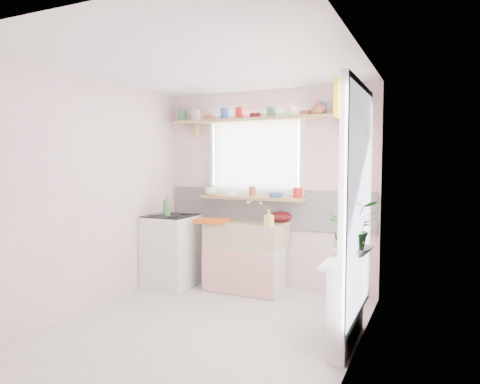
% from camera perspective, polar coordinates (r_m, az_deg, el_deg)
% --- Properties ---
extents(room, '(3.20, 3.20, 3.20)m').
position_cam_1_polar(room, '(4.55, 7.92, 1.20)').
color(room, white).
rests_on(room, ground).
extents(sink_unit, '(0.95, 0.65, 1.11)m').
position_cam_1_polar(sink_unit, '(5.37, 0.83, -8.46)').
color(sink_unit, white).
rests_on(sink_unit, ground).
extents(cooker, '(0.58, 0.58, 0.93)m').
position_cam_1_polar(cooker, '(5.61, -9.17, -7.67)').
color(cooker, white).
rests_on(cooker, ground).
extents(radiator_ledge, '(0.22, 0.95, 0.78)m').
position_cam_1_polar(radiator_ledge, '(3.94, 14.01, -13.74)').
color(radiator_ledge, white).
rests_on(radiator_ledge, ground).
extents(windowsill, '(1.40, 0.22, 0.04)m').
position_cam_1_polar(windowsill, '(5.43, 1.65, -0.75)').
color(windowsill, tan).
rests_on(windowsill, room).
extents(pine_shelf, '(2.52, 0.24, 0.04)m').
position_cam_1_polar(pine_shelf, '(5.37, 3.12, 9.66)').
color(pine_shelf, tan).
rests_on(pine_shelf, room).
extents(shelf_crockery, '(2.47, 0.11, 0.12)m').
position_cam_1_polar(shelf_crockery, '(5.40, 2.69, 10.42)').
color(shelf_crockery, '#3F7F4C').
rests_on(shelf_crockery, pine_shelf).
extents(sill_crockery, '(1.35, 0.11, 0.12)m').
position_cam_1_polar(sill_crockery, '(5.43, 1.65, 0.05)').
color(sill_crockery, '#3F7F4C').
rests_on(sill_crockery, windowsill).
extents(dish_tray, '(0.45, 0.37, 0.04)m').
position_cam_1_polar(dish_tray, '(5.29, -3.74, -3.84)').
color(dish_tray, '#D45412').
rests_on(dish_tray, sink_unit).
extents(colander, '(0.34, 0.34, 0.13)m').
position_cam_1_polar(colander, '(5.34, 5.43, -3.27)').
color(colander, '#500D12').
rests_on(colander, sink_unit).
extents(jade_plant, '(0.53, 0.49, 0.50)m').
position_cam_1_polar(jade_plant, '(3.86, 14.83, -4.55)').
color(jade_plant, '#2C6F2D').
rests_on(jade_plant, radiator_ledge).
extents(fruit_bowl, '(0.39, 0.39, 0.08)m').
position_cam_1_polar(fruit_bowl, '(3.89, 14.77, -7.60)').
color(fruit_bowl, silver).
rests_on(fruit_bowl, radiator_ledge).
extents(herb_pot, '(0.13, 0.10, 0.23)m').
position_cam_1_polar(herb_pot, '(3.43, 13.38, -7.91)').
color(herb_pot, '#3B6B2B').
rests_on(herb_pot, radiator_ledge).
extents(soap_bottle_sink, '(0.10, 0.10, 0.19)m').
position_cam_1_polar(soap_bottle_sink, '(4.96, 3.88, -3.46)').
color(soap_bottle_sink, '#E5E065').
rests_on(soap_bottle_sink, sink_unit).
extents(sill_cup, '(0.16, 0.16, 0.11)m').
position_cam_1_polar(sill_cup, '(5.63, -3.99, 0.16)').
color(sill_cup, white).
rests_on(sill_cup, windowsill).
extents(sill_bowl, '(0.22, 0.22, 0.06)m').
position_cam_1_polar(sill_bowl, '(5.25, 4.85, -0.41)').
color(sill_bowl, '#3458AB').
rests_on(sill_bowl, windowsill).
extents(shelf_vase, '(0.18, 0.18, 0.16)m').
position_cam_1_polar(shelf_vase, '(5.10, 10.45, 11.05)').
color(shelf_vase, '#B15E36').
rests_on(shelf_vase, pine_shelf).
extents(cooker_bottle, '(0.13, 0.13, 0.26)m').
position_cam_1_polar(cooker_bottle, '(5.42, -9.76, -1.82)').
color(cooker_bottle, '#39733D').
rests_on(cooker_bottle, cooker).
extents(fruit, '(0.20, 0.14, 0.10)m').
position_cam_1_polar(fruit, '(3.88, 14.89, -6.69)').
color(fruit, orange).
rests_on(fruit, fruit_bowl).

